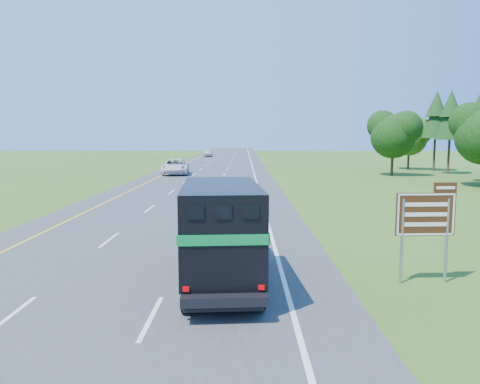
# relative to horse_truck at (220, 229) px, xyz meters

# --- Properties ---
(road) EXTENTS (15.00, 260.00, 0.04)m
(road) POSITION_rel_horse_truck_xyz_m (-3.47, 36.05, -1.73)
(road) COLOR #38383A
(road) RESTS_ON ground
(lane_markings) EXTENTS (11.15, 260.00, 0.01)m
(lane_markings) POSITION_rel_horse_truck_xyz_m (-3.47, 36.05, -1.70)
(lane_markings) COLOR yellow
(lane_markings) RESTS_ON road
(horse_truck) EXTENTS (2.76, 7.35, 3.19)m
(horse_truck) POSITION_rel_horse_truck_xyz_m (0.00, 0.00, 0.00)
(horse_truck) COLOR black
(horse_truck) RESTS_ON road
(white_suv) EXTENTS (3.65, 6.96, 1.87)m
(white_suv) POSITION_rel_horse_truck_xyz_m (-7.57, 42.15, -0.77)
(white_suv) COLOR silver
(white_suv) RESTS_ON road
(far_car) EXTENTS (1.80, 4.40, 1.49)m
(far_car) POSITION_rel_horse_truck_xyz_m (-7.36, 91.35, -0.96)
(far_car) COLOR silver
(far_car) RESTS_ON road
(exit_sign) EXTENTS (1.90, 0.17, 3.23)m
(exit_sign) POSITION_rel_horse_truck_xyz_m (6.50, 0.12, 0.35)
(exit_sign) COLOR gray
(exit_sign) RESTS_ON ground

